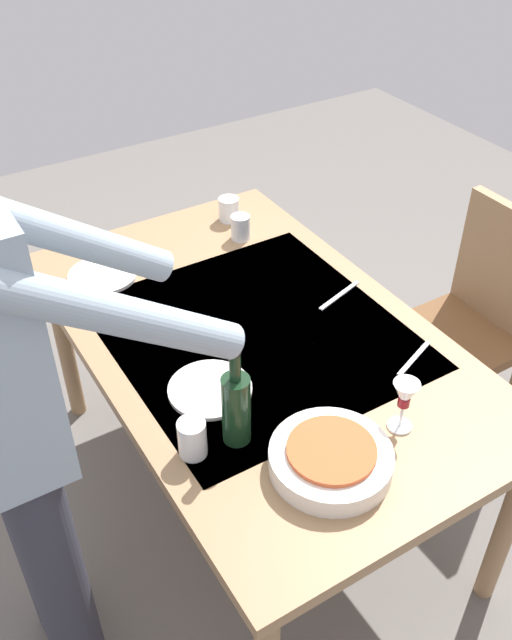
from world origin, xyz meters
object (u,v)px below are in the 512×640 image
(person_server, at_px, (12,412))
(water_cup_near_right, at_px, (240,227))
(wine_bottle, at_px, (236,407))
(dinner_plate_near, at_px, (210,389))
(dinner_plate_far, at_px, (103,275))
(chair_near, at_px, (476,314))
(serving_bowl_pasta, at_px, (331,458))
(wine_glass_left, at_px, (405,397))
(water_cup_far_left, at_px, (229,209))
(water_cup_near_left, at_px, (192,438))
(dining_table, at_px, (256,351))

(person_server, xyz_separation_m, water_cup_near_right, (0.69, -0.98, -0.19))
(wine_bottle, relative_size, dinner_plate_near, 1.29)
(dinner_plate_near, distance_m, dinner_plate_far, 0.67)
(dinner_plate_near, bearing_deg, chair_near, -87.79)
(serving_bowl_pasta, distance_m, dinner_plate_near, 0.40)
(chair_near, xyz_separation_m, dinner_plate_far, (0.63, 1.14, 0.21))
(wine_glass_left, height_order, water_cup_near_right, wine_glass_left)
(water_cup_far_left, height_order, dinner_plate_near, water_cup_far_left)
(person_server, height_order, serving_bowl_pasta, person_server)
(water_cup_near_left, relative_size, water_cup_far_left, 1.17)
(person_server, bearing_deg, water_cup_near_right, -54.81)
(water_cup_far_left, bearing_deg, dinner_plate_far, 101.06)
(wine_bottle, xyz_separation_m, water_cup_near_left, (0.01, 0.12, -0.06))
(dining_table, bearing_deg, water_cup_near_left, 130.26)
(dining_table, bearing_deg, wine_bottle, 141.99)
(dining_table, height_order, serving_bowl_pasta, serving_bowl_pasta)
(chair_near, distance_m, person_server, 1.66)
(person_server, bearing_deg, wine_bottle, -105.59)
(dining_table, xyz_separation_m, dinner_plate_far, (0.52, 0.28, 0.08))
(water_cup_near_left, height_order, serving_bowl_pasta, water_cup_near_left)
(dining_table, distance_m, water_cup_near_left, 0.51)
(water_cup_near_left, bearing_deg, person_server, 71.71)
(water_cup_far_left, bearing_deg, water_cup_near_left, 145.91)
(wine_bottle, distance_m, dinner_plate_far, 0.86)
(person_server, xyz_separation_m, wine_glass_left, (-0.32, -0.86, -0.13))
(person_server, distance_m, wine_glass_left, 0.92)
(dinner_plate_far, bearing_deg, serving_bowl_pasta, -171.18)
(water_cup_far_left, distance_m, dinner_plate_near, 0.93)
(chair_near, bearing_deg, dinner_plate_near, 92.21)
(water_cup_near_right, height_order, dinner_plate_far, water_cup_near_right)
(dining_table, xyz_separation_m, person_server, (-0.20, 0.74, 0.30))
(wine_glass_left, xyz_separation_m, dinner_plate_near, (0.37, 0.35, -0.10))
(chair_near, bearing_deg, wine_bottle, 101.47)
(dining_table, xyz_separation_m, wine_glass_left, (-0.52, -0.12, 0.17))
(water_cup_far_left, bearing_deg, wine_glass_left, 172.55)
(dining_table, xyz_separation_m, chair_near, (-0.10, -0.86, -0.13))
(wine_glass_left, bearing_deg, dining_table, 12.72)
(wine_bottle, distance_m, dinner_plate_near, 0.21)
(water_cup_near_left, relative_size, dinner_plate_far, 0.45)
(wine_glass_left, distance_m, serving_bowl_pasta, 0.24)
(water_cup_near_left, height_order, water_cup_near_right, water_cup_near_left)
(water_cup_near_right, distance_m, dinner_plate_far, 0.52)
(water_cup_near_right, relative_size, dinner_plate_far, 0.39)
(chair_near, distance_m, dinner_plate_far, 1.32)
(chair_near, bearing_deg, dinner_plate_far, 61.16)
(dining_table, distance_m, dinner_plate_far, 0.60)
(dining_table, relative_size, chair_near, 1.74)
(wine_bottle, bearing_deg, person_server, 74.41)
(chair_near, height_order, serving_bowl_pasta, chair_near)
(wine_glass_left, height_order, water_cup_near_left, wine_glass_left)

